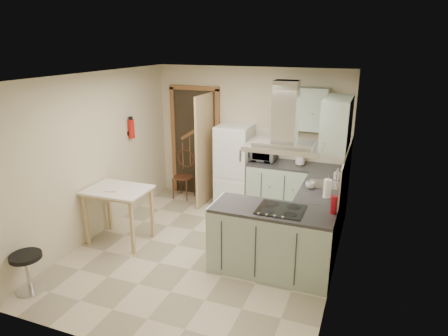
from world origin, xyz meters
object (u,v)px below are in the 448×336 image
at_px(bentwood_chair, 183,177).
at_px(stool, 28,273).
at_px(microwave, 261,152).
at_px(fridge, 234,166).
at_px(peninsula, 272,241).
at_px(extractor_hood, 284,147).
at_px(drop_leaf_table, 120,215).

bearing_deg(bentwood_chair, stool, -92.58).
bearing_deg(microwave, fridge, -173.20).
relative_size(fridge, peninsula, 0.97).
distance_m(peninsula, stool, 3.03).
bearing_deg(fridge, extractor_hood, -56.21).
relative_size(peninsula, bentwood_chair, 1.83).
bearing_deg(stool, drop_leaf_table, 79.08).
relative_size(drop_leaf_table, bentwood_chair, 1.07).
xyz_separation_m(drop_leaf_table, bentwood_chair, (0.10, 1.93, -0.00)).
relative_size(fridge, drop_leaf_table, 1.66).
distance_m(extractor_hood, drop_leaf_table, 2.78).
bearing_deg(peninsula, fridge, 121.74).
bearing_deg(stool, bentwood_chair, 83.47).
bearing_deg(microwave, peninsula, -68.26).
bearing_deg(microwave, drop_leaf_table, -127.09).
xyz_separation_m(drop_leaf_table, stool, (-0.29, -1.49, -0.17)).
bearing_deg(extractor_hood, peninsula, 180.00).
height_order(extractor_hood, drop_leaf_table, extractor_hood).
bearing_deg(fridge, peninsula, -58.26).
bearing_deg(stool, fridge, 67.73).
height_order(fridge, microwave, fridge).
height_order(fridge, peninsula, fridge).
bearing_deg(bentwood_chair, drop_leaf_table, -89.14).
height_order(fridge, extractor_hood, extractor_hood).
bearing_deg(extractor_hood, fridge, 123.79).
relative_size(fridge, bentwood_chair, 1.78).
relative_size(fridge, microwave, 2.77).
bearing_deg(microwave, extractor_hood, -65.81).
distance_m(extractor_hood, stool, 3.44).
xyz_separation_m(peninsula, drop_leaf_table, (-2.35, 0.01, -0.03)).
height_order(extractor_hood, stool, extractor_hood).
height_order(extractor_hood, bentwood_chair, extractor_hood).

